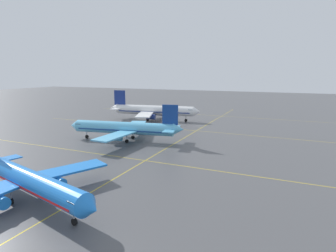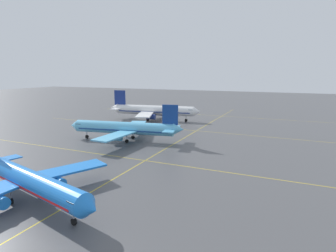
# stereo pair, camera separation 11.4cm
# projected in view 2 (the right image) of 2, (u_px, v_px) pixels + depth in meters

# --- Properties ---
(ground_plane) EXTENTS (600.00, 600.00, 0.00)m
(ground_plane) POSITION_uv_depth(u_px,v_px,m) (2.00, 244.00, 35.01)
(ground_plane) COLOR #4C4C4F
(airliner_front_gate) EXTENTS (34.14, 29.01, 10.70)m
(airliner_front_gate) POSITION_uv_depth(u_px,v_px,m) (28.00, 180.00, 45.92)
(airliner_front_gate) COLOR blue
(airliner_front_gate) RESTS_ON ground
(airliner_second_row) EXTENTS (37.35, 31.81, 11.65)m
(airliner_second_row) POSITION_uv_depth(u_px,v_px,m) (125.00, 128.00, 87.10)
(airliner_second_row) COLOR #5BB7E5
(airliner_second_row) RESTS_ON ground
(airliner_third_row) EXTENTS (41.62, 35.52, 12.95)m
(airliner_third_row) POSITION_uv_depth(u_px,v_px,m) (153.00, 110.00, 124.70)
(airliner_third_row) COLOR white
(airliner_third_row) RESTS_ON ground
(taxiway_markings) EXTENTS (140.91, 170.73, 0.01)m
(taxiway_markings) POSITION_uv_depth(u_px,v_px,m) (176.00, 143.00, 85.35)
(taxiway_markings) COLOR yellow
(taxiway_markings) RESTS_ON ground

